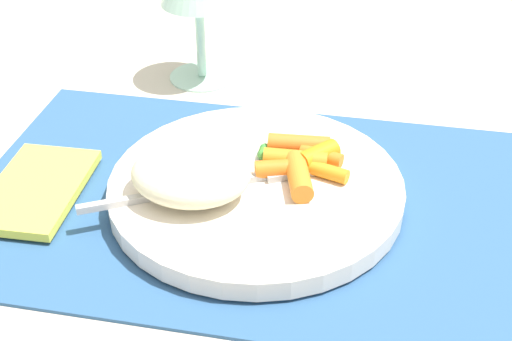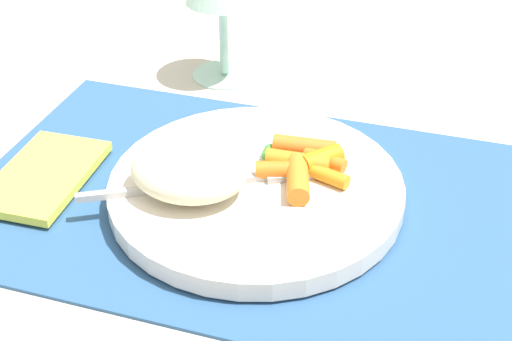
# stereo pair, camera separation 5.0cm
# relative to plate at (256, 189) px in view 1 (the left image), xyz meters

# --- Properties ---
(ground_plane) EXTENTS (2.40, 2.40, 0.00)m
(ground_plane) POSITION_rel_plate_xyz_m (0.00, 0.00, -0.01)
(ground_plane) COLOR beige
(placemat) EXTENTS (0.48, 0.30, 0.01)m
(placemat) POSITION_rel_plate_xyz_m (0.00, 0.00, -0.01)
(placemat) COLOR #2D5684
(placemat) RESTS_ON ground_plane
(plate) EXTENTS (0.24, 0.24, 0.02)m
(plate) POSITION_rel_plate_xyz_m (0.00, 0.00, 0.00)
(plate) COLOR silver
(plate) RESTS_ON placemat
(rice_mound) EXTENTS (0.09, 0.08, 0.04)m
(rice_mound) POSITION_rel_plate_xyz_m (-0.05, -0.03, 0.03)
(rice_mound) COLOR beige
(rice_mound) RESTS_ON plate
(carrot_portion) EXTENTS (0.08, 0.09, 0.02)m
(carrot_portion) POSITION_rel_plate_xyz_m (0.03, 0.02, 0.02)
(carrot_portion) COLOR orange
(carrot_portion) RESTS_ON plate
(pea_scatter) EXTENTS (0.06, 0.07, 0.01)m
(pea_scatter) POSITION_rel_plate_xyz_m (0.02, 0.04, 0.01)
(pea_scatter) COLOR #58B437
(pea_scatter) RESTS_ON plate
(fork) EXTENTS (0.18, 0.10, 0.01)m
(fork) POSITION_rel_plate_xyz_m (-0.02, -0.01, 0.01)
(fork) COLOR beige
(fork) RESTS_ON plate
(napkin) EXTENTS (0.08, 0.12, 0.01)m
(napkin) POSITION_rel_plate_xyz_m (-0.18, -0.03, -0.00)
(napkin) COLOR #EAE54C
(napkin) RESTS_ON placemat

